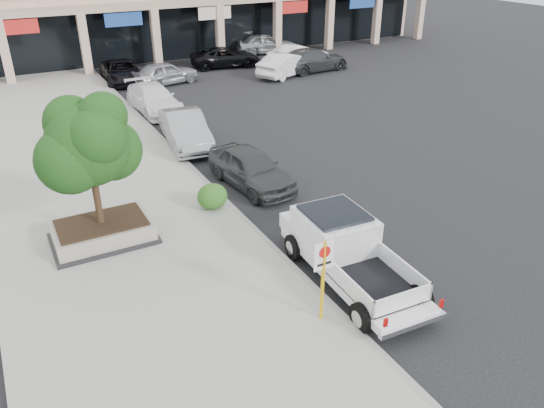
{
  "coord_description": "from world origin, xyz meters",
  "views": [
    {
      "loc": [
        -8.37,
        -11.6,
        9.07
      ],
      "look_at": [
        -1.29,
        1.5,
        1.36
      ],
      "focal_mm": 35.0,
      "sensor_mm": 36.0,
      "label": 1
    }
  ],
  "objects_px": {
    "curb_car_a": "(251,168)",
    "lot_car_b": "(287,64)",
    "curb_car_c": "(154,99)",
    "curb_car_d": "(122,71)",
    "planter": "(103,231)",
    "lot_car_f": "(298,55)",
    "pickup_truck": "(353,255)",
    "lot_car_d": "(225,57)",
    "lot_car_a": "(165,73)",
    "lot_car_e": "(266,44)",
    "lot_car_c": "(313,60)",
    "curb_car_b": "(185,129)",
    "no_parking_sign": "(323,270)",
    "planter_tree": "(92,143)"
  },
  "relations": [
    {
      "from": "curb_car_a",
      "to": "lot_car_b",
      "type": "distance_m",
      "value": 18.01
    },
    {
      "from": "curb_car_c",
      "to": "curb_car_d",
      "type": "relative_size",
      "value": 0.99
    },
    {
      "from": "curb_car_d",
      "to": "planter",
      "type": "bearing_deg",
      "value": -100.89
    },
    {
      "from": "planter",
      "to": "lot_car_b",
      "type": "xyz_separation_m",
      "value": [
        16.29,
        16.6,
        0.32
      ]
    },
    {
      "from": "curb_car_d",
      "to": "lot_car_f",
      "type": "relative_size",
      "value": 1.08
    },
    {
      "from": "pickup_truck",
      "to": "lot_car_d",
      "type": "bearing_deg",
      "value": 76.5
    },
    {
      "from": "lot_car_d",
      "to": "lot_car_a",
      "type": "bearing_deg",
      "value": 125.92
    },
    {
      "from": "curb_car_c",
      "to": "lot_car_e",
      "type": "height_order",
      "value": "lot_car_e"
    },
    {
      "from": "lot_car_c",
      "to": "lot_car_b",
      "type": "bearing_deg",
      "value": 93.21
    },
    {
      "from": "curb_car_b",
      "to": "pickup_truck",
      "type": "bearing_deg",
      "value": -80.69
    },
    {
      "from": "no_parking_sign",
      "to": "lot_car_d",
      "type": "height_order",
      "value": "no_parking_sign"
    },
    {
      "from": "no_parking_sign",
      "to": "lot_car_a",
      "type": "height_order",
      "value": "no_parking_sign"
    },
    {
      "from": "lot_car_a",
      "to": "lot_car_f",
      "type": "xyz_separation_m",
      "value": [
        10.43,
        0.43,
        0.03
      ]
    },
    {
      "from": "curb_car_a",
      "to": "curb_car_d",
      "type": "distance_m",
      "value": 18.67
    },
    {
      "from": "curb_car_a",
      "to": "curb_car_c",
      "type": "relative_size",
      "value": 0.89
    },
    {
      "from": "planter",
      "to": "curb_car_c",
      "type": "height_order",
      "value": "curb_car_c"
    },
    {
      "from": "pickup_truck",
      "to": "lot_car_c",
      "type": "height_order",
      "value": "pickup_truck"
    },
    {
      "from": "no_parking_sign",
      "to": "curb_car_a",
      "type": "distance_m",
      "value": 8.6
    },
    {
      "from": "lot_car_a",
      "to": "curb_car_a",
      "type": "bearing_deg",
      "value": 161.83
    },
    {
      "from": "planter_tree",
      "to": "lot_car_b",
      "type": "relative_size",
      "value": 0.83
    },
    {
      "from": "no_parking_sign",
      "to": "curb_car_a",
      "type": "bearing_deg",
      "value": 75.8
    },
    {
      "from": "pickup_truck",
      "to": "lot_car_b",
      "type": "bearing_deg",
      "value": 67.59
    },
    {
      "from": "pickup_truck",
      "to": "lot_car_e",
      "type": "xyz_separation_m",
      "value": [
        12.7,
        29.4,
        -0.09
      ]
    },
    {
      "from": "lot_car_b",
      "to": "planter",
      "type": "bearing_deg",
      "value": 112.33
    },
    {
      "from": "lot_car_c",
      "to": "planter",
      "type": "bearing_deg",
      "value": 126.84
    },
    {
      "from": "curb_car_a",
      "to": "curb_car_b",
      "type": "xyz_separation_m",
      "value": [
        -0.72,
        5.45,
        0.04
      ]
    },
    {
      "from": "pickup_truck",
      "to": "lot_car_c",
      "type": "xyz_separation_m",
      "value": [
        12.86,
        22.43,
        -0.1
      ]
    },
    {
      "from": "planter_tree",
      "to": "no_parking_sign",
      "type": "xyz_separation_m",
      "value": [
        3.93,
        -6.74,
        -1.78
      ]
    },
    {
      "from": "lot_car_a",
      "to": "no_parking_sign",
      "type": "bearing_deg",
      "value": 159.35
    },
    {
      "from": "curb_car_d",
      "to": "lot_car_a",
      "type": "bearing_deg",
      "value": -34.46
    },
    {
      "from": "lot_car_d",
      "to": "lot_car_f",
      "type": "height_order",
      "value": "lot_car_f"
    },
    {
      "from": "pickup_truck",
      "to": "lot_car_b",
      "type": "relative_size",
      "value": 1.19
    },
    {
      "from": "planter",
      "to": "lot_car_a",
      "type": "height_order",
      "value": "lot_car_a"
    },
    {
      "from": "curb_car_b",
      "to": "curb_car_d",
      "type": "distance_m",
      "value": 13.22
    },
    {
      "from": "no_parking_sign",
      "to": "lot_car_f",
      "type": "distance_m",
      "value": 29.32
    },
    {
      "from": "pickup_truck",
      "to": "curb_car_c",
      "type": "xyz_separation_m",
      "value": [
        -0.1,
        18.45,
        -0.17
      ]
    },
    {
      "from": "no_parking_sign",
      "to": "curb_car_c",
      "type": "height_order",
      "value": "no_parking_sign"
    },
    {
      "from": "lot_car_b",
      "to": "lot_car_d",
      "type": "relative_size",
      "value": 0.94
    },
    {
      "from": "pickup_truck",
      "to": "planter",
      "type": "bearing_deg",
      "value": 139.75
    },
    {
      "from": "lot_car_b",
      "to": "lot_car_e",
      "type": "distance_m",
      "value": 7.66
    },
    {
      "from": "curb_car_c",
      "to": "lot_car_a",
      "type": "distance_m",
      "value": 5.98
    },
    {
      "from": "lot_car_c",
      "to": "lot_car_e",
      "type": "relative_size",
      "value": 1.16
    },
    {
      "from": "planter_tree",
      "to": "curb_car_b",
      "type": "relative_size",
      "value": 0.83
    },
    {
      "from": "planter_tree",
      "to": "curb_car_a",
      "type": "relative_size",
      "value": 0.89
    },
    {
      "from": "curb_car_a",
      "to": "lot_car_b",
      "type": "relative_size",
      "value": 0.93
    },
    {
      "from": "planter_tree",
      "to": "no_parking_sign",
      "type": "relative_size",
      "value": 1.74
    },
    {
      "from": "curb_car_a",
      "to": "curb_car_d",
      "type": "height_order",
      "value": "curb_car_a"
    },
    {
      "from": "planter",
      "to": "lot_car_f",
      "type": "bearing_deg",
      "value": 45.39
    },
    {
      "from": "lot_car_a",
      "to": "lot_car_e",
      "type": "relative_size",
      "value": 0.92
    },
    {
      "from": "planter",
      "to": "pickup_truck",
      "type": "bearing_deg",
      "value": -43.21
    }
  ]
}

